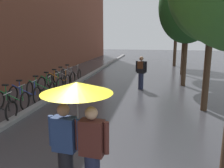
{
  "coord_description": "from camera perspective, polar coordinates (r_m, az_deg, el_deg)",
  "views": [
    {
      "loc": [
        1.28,
        -2.78,
        2.75
      ],
      "look_at": [
        0.01,
        3.63,
        1.35
      ],
      "focal_mm": 37.26,
      "sensor_mm": 36.0,
      "label": 1
    }
  ],
  "objects": [
    {
      "name": "kerb_strip",
      "position": [
        13.81,
        -7.95,
        0.77
      ],
      "size": [
        0.3,
        36.0,
        0.12
      ],
      "primitive_type": "cube",
      "color": "slate",
      "rests_on": "ground"
    },
    {
      "name": "street_tree_2",
      "position": [
        13.1,
        18.14,
        17.6
      ],
      "size": [
        2.97,
        2.97,
        6.02
      ],
      "color": "#473323",
      "rests_on": "ground"
    },
    {
      "name": "street_tree_3",
      "position": [
        16.74,
        17.64,
        17.07
      ],
      "size": [
        2.98,
        2.98,
        6.12
      ],
      "color": "#473323",
      "rests_on": "ground"
    },
    {
      "name": "street_tree_4",
      "position": [
        21.16,
        15.63,
        15.75
      ],
      "size": [
        2.79,
        2.79,
        5.83
      ],
      "color": "#473323",
      "rests_on": "ground"
    },
    {
      "name": "parked_bicycle_2",
      "position": [
        9.38,
        -23.36,
        -3.57
      ],
      "size": [
        1.13,
        0.78,
        0.96
      ],
      "color": "black",
      "rests_on": "ground"
    },
    {
      "name": "parked_bicycle_3",
      "position": [
        10.07,
        -20.56,
        -2.32
      ],
      "size": [
        1.13,
        0.78,
        0.96
      ],
      "color": "black",
      "rests_on": "ground"
    },
    {
      "name": "parked_bicycle_4",
      "position": [
        10.88,
        -17.06,
        -1.03
      ],
      "size": [
        1.17,
        0.85,
        0.96
      ],
      "color": "black",
      "rests_on": "ground"
    },
    {
      "name": "parked_bicycle_5",
      "position": [
        11.77,
        -14.84,
        0.07
      ],
      "size": [
        1.15,
        0.81,
        0.96
      ],
      "color": "black",
      "rests_on": "ground"
    },
    {
      "name": "parked_bicycle_6",
      "position": [
        12.64,
        -13.02,
        0.98
      ],
      "size": [
        1.08,
        0.7,
        0.96
      ],
      "color": "black",
      "rests_on": "ground"
    },
    {
      "name": "parked_bicycle_7",
      "position": [
        13.47,
        -11.63,
        1.72
      ],
      "size": [
        1.1,
        0.72,
        0.96
      ],
      "color": "black",
      "rests_on": "ground"
    },
    {
      "name": "parked_bicycle_8",
      "position": [
        14.36,
        -10.05,
        2.42
      ],
      "size": [
        1.15,
        0.81,
        0.96
      ],
      "color": "black",
      "rests_on": "ground"
    },
    {
      "name": "couple_under_umbrella",
      "position": [
        3.89,
        -8.43,
        -8.82
      ],
      "size": [
        1.17,
        1.17,
        2.01
      ],
      "color": "black",
      "rests_on": "ground"
    },
    {
      "name": "pedestrian_walking_midground",
      "position": [
        11.81,
        7.13,
        2.95
      ],
      "size": [
        0.57,
        0.39,
        1.66
      ],
      "color": "#1E233D",
      "rests_on": "ground"
    }
  ]
}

